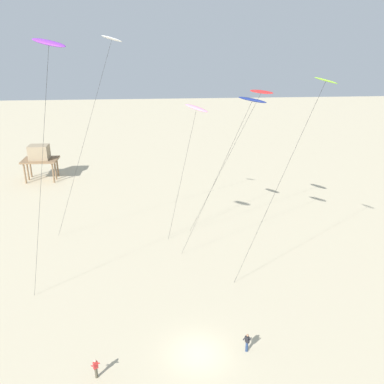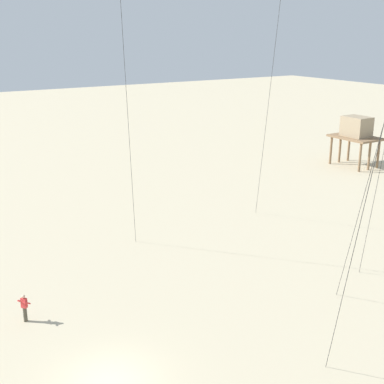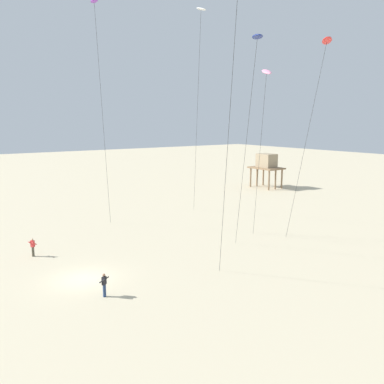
# 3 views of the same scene
# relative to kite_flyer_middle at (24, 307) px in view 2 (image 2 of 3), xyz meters

# --- Properties ---
(ground_plane) EXTENTS (260.00, 260.00, 0.00)m
(ground_plane) POSITION_rel_kite_flyer_middle_xyz_m (7.68, 1.78, -0.89)
(ground_plane) COLOR beige
(kite_flyer_middle) EXTENTS (0.72, 0.71, 1.67)m
(kite_flyer_middle) POSITION_rel_kite_flyer_middle_xyz_m (0.00, 0.00, 0.00)
(kite_flyer_middle) COLOR #4C4738
(kite_flyer_middle) RESTS_ON ground
(stilt_house) EXTENTS (5.75, 3.99, 6.08)m
(stilt_house) POSITION_rel_kite_flyer_middle_xyz_m (-15.31, 44.22, 3.50)
(stilt_house) COLOR #846647
(stilt_house) RESTS_ON ground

